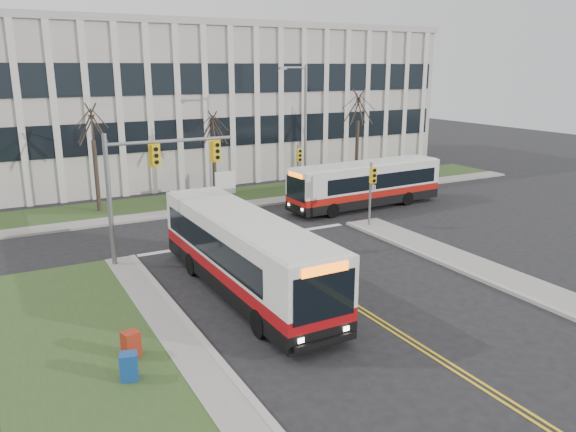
% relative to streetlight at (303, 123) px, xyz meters
% --- Properties ---
extents(ground, '(120.00, 120.00, 0.00)m').
position_rel_streetlight_xyz_m(ground, '(-8.03, -16.20, -5.19)').
color(ground, black).
rests_on(ground, ground).
extents(grass_verge, '(5.00, 26.00, 0.12)m').
position_rel_streetlight_xyz_m(grass_verge, '(-18.03, -21.20, -5.13)').
color(grass_verge, '#324A1F').
rests_on(grass_verge, ground).
extents(sidewalk_west, '(1.20, 26.00, 0.14)m').
position_rel_streetlight_xyz_m(sidewalk_west, '(-15.03, -21.20, -5.12)').
color(sidewalk_west, '#9E9B93').
rests_on(sidewalk_west, ground).
extents(sidewalk_east, '(2.00, 26.00, 0.14)m').
position_rel_streetlight_xyz_m(sidewalk_east, '(-0.53, -21.20, -5.12)').
color(sidewalk_east, '#9E9B93').
rests_on(sidewalk_east, ground).
extents(sidewalk_cross, '(44.00, 1.60, 0.14)m').
position_rel_streetlight_xyz_m(sidewalk_cross, '(-3.03, -1.00, -5.12)').
color(sidewalk_cross, '#9E9B93').
rests_on(sidewalk_cross, ground).
extents(building_lawn, '(44.00, 5.00, 0.12)m').
position_rel_streetlight_xyz_m(building_lawn, '(-3.03, 1.80, -5.13)').
color(building_lawn, '#324A1F').
rests_on(building_lawn, ground).
extents(office_building, '(40.00, 16.00, 12.00)m').
position_rel_streetlight_xyz_m(office_building, '(-3.03, 13.80, 0.81)').
color(office_building, beige).
rests_on(office_building, ground).
extents(mast_arm_signal, '(6.11, 0.38, 6.20)m').
position_rel_streetlight_xyz_m(mast_arm_signal, '(-13.65, -9.04, -0.94)').
color(mast_arm_signal, slate).
rests_on(mast_arm_signal, ground).
extents(signal_pole_near, '(0.34, 0.39, 3.80)m').
position_rel_streetlight_xyz_m(signal_pole_near, '(-0.83, -9.30, -2.69)').
color(signal_pole_near, slate).
rests_on(signal_pole_near, ground).
extents(signal_pole_far, '(0.34, 0.39, 3.80)m').
position_rel_streetlight_xyz_m(signal_pole_far, '(-0.83, -0.80, -2.69)').
color(signal_pole_far, slate).
rests_on(signal_pole_far, ground).
extents(streetlight, '(2.15, 0.25, 9.20)m').
position_rel_streetlight_xyz_m(streetlight, '(0.00, 0.00, 0.00)').
color(streetlight, slate).
rests_on(streetlight, ground).
extents(directory_sign, '(1.50, 0.12, 2.00)m').
position_rel_streetlight_xyz_m(directory_sign, '(-5.53, 1.30, -4.02)').
color(directory_sign, slate).
rests_on(directory_sign, ground).
extents(tree_left, '(1.80, 1.80, 7.70)m').
position_rel_streetlight_xyz_m(tree_left, '(-14.03, 1.80, 0.32)').
color(tree_left, '#42352B').
rests_on(tree_left, ground).
extents(tree_mid, '(1.80, 1.80, 6.82)m').
position_rel_streetlight_xyz_m(tree_mid, '(-6.03, 2.00, -0.31)').
color(tree_mid, '#42352B').
rests_on(tree_mid, ground).
extents(tree_right, '(1.80, 1.80, 8.25)m').
position_rel_streetlight_xyz_m(tree_right, '(5.97, 1.80, 0.71)').
color(tree_right, '#42352B').
rests_on(tree_right, ground).
extents(bus_main, '(2.74, 12.11, 3.22)m').
position_rel_streetlight_xyz_m(bus_main, '(-11.26, -14.79, -3.58)').
color(bus_main, silver).
rests_on(bus_main, ground).
extents(bus_cross, '(11.05, 2.94, 2.92)m').
position_rel_streetlight_xyz_m(bus_cross, '(1.82, -5.15, -3.74)').
color(bus_cross, silver).
rests_on(bus_cross, ground).
extents(newspaper_box_blue, '(0.61, 0.57, 0.95)m').
position_rel_streetlight_xyz_m(newspaper_box_blue, '(-17.06, -19.44, -4.72)').
color(newspaper_box_blue, navy).
rests_on(newspaper_box_blue, ground).
extents(newspaper_box_red, '(0.61, 0.57, 0.95)m').
position_rel_streetlight_xyz_m(newspaper_box_red, '(-16.68, -18.07, -4.72)').
color(newspaper_box_red, maroon).
rests_on(newspaper_box_red, ground).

